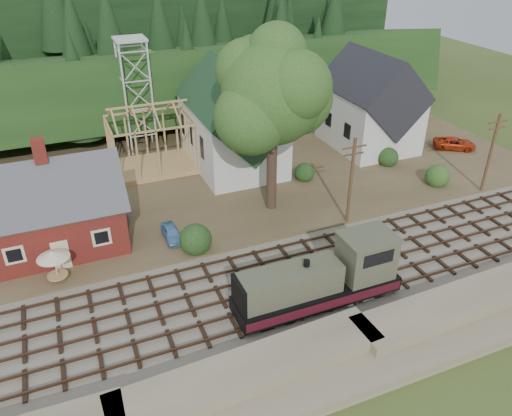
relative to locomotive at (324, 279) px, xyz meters
name	(u,v)px	position (x,y,z in m)	size (l,w,h in m)	color
ground	(302,278)	(-0.03, 3.00, -2.04)	(140.00, 140.00, 0.00)	#384C1E
embankment	(366,359)	(-0.03, -5.50, -2.04)	(64.00, 5.00, 1.60)	#7F7259
railroad_bed	(302,277)	(-0.03, 3.00, -1.96)	(64.00, 11.00, 0.16)	#726B5B
village_flat	(221,176)	(-0.03, 21.00, -1.89)	(64.00, 26.00, 0.30)	brown
hillside	(166,107)	(-0.03, 45.00, -2.04)	(70.00, 28.00, 8.00)	#1E3F19
ridge	(143,78)	(-0.03, 61.00, -2.04)	(80.00, 20.00, 12.00)	black
depot	(54,213)	(-16.03, 14.00, 1.17)	(10.80, 7.41, 9.00)	maroon
church	(233,121)	(1.97, 22.68, 3.14)	(8.40, 15.17, 13.00)	silver
farmhouse	(370,107)	(17.97, 22.00, 2.82)	(8.40, 10.80, 10.60)	silver
timber_frame	(151,142)	(-6.03, 25.00, 1.22)	(8.20, 6.20, 6.99)	tan
lattice_tower	(132,61)	(-6.03, 31.00, 7.99)	(3.20, 3.20, 12.12)	silver
big_tree	(274,100)	(2.13, 13.08, 8.17)	(10.90, 8.40, 14.70)	#38281E
telegraph_pole_near	(351,180)	(6.97, 8.20, 2.20)	(2.20, 0.28, 8.00)	#4C331E
telegraph_pole_far	(491,152)	(21.97, 8.20, 2.20)	(2.20, 0.28, 8.00)	#4C331E
locomotive	(324,279)	(0.00, 0.00, 0.00)	(11.41, 2.85, 4.58)	black
car_blue	(171,233)	(-7.62, 11.36, -1.21)	(1.27, 3.15, 1.07)	#5F93CD
car_red	(455,143)	(26.56, 17.20, -1.10)	(2.13, 4.62, 1.28)	red
patio_set	(53,256)	(-16.50, 9.13, 0.41)	(2.27, 2.27, 2.53)	silver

